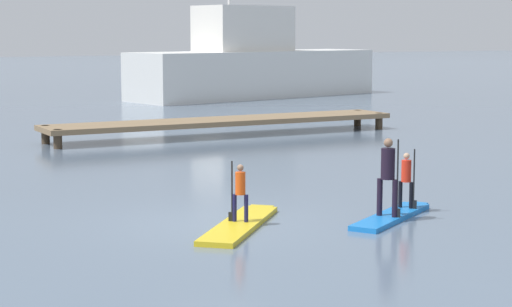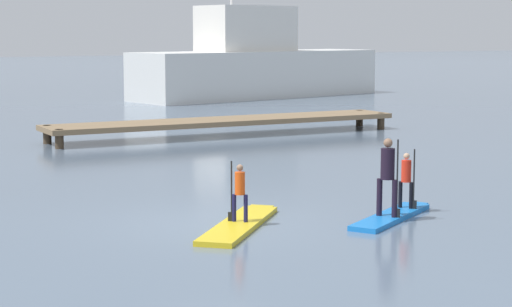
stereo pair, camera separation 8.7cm
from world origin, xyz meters
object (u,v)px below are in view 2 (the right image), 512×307
Objects in this scene: paddleboard_near at (240,224)px; fishing_boat_white_large at (255,65)px; paddleboard_far at (392,216)px; paddler_child_front at (407,177)px; paddler_adult at (388,172)px; paddler_child_solo at (239,190)px.

fishing_boat_white_large is (16.68, 30.99, 1.78)m from paddleboard_near.
paddleboard_near is at bearing 166.35° from paddleboard_far.
fishing_boat_white_large is at bearing 67.54° from paddler_child_front.
paddleboard_near is 3.80m from paddler_child_front.
paddleboard_near is 2.47× the size of paddler_child_front.
paddler_child_front is at bearing 31.27° from paddler_adult.
paddleboard_far is 0.99m from paddler_adult.
paddleboard_far is 0.18× the size of fishing_boat_white_large.
fishing_boat_white_large reaches higher than paddleboard_near.
paddler_child_solo is at bearing -118.31° from fishing_boat_white_large.
paddler_adult is at bearing -18.02° from paddler_child_solo.
paddler_adult is (2.84, -0.93, 0.27)m from paddler_child_solo.
paddler_adult is at bearing -147.18° from paddleboard_far.
paddleboard_near is 3.13m from paddler_adult.
paddleboard_far is at bearing -13.94° from paddler_child_solo.
fishing_boat_white_large is (12.97, 31.37, 1.07)m from paddler_child_front.
paddler_adult is (2.84, -0.91, 0.95)m from paddleboard_near.
paddleboard_far is 1.01m from paddler_child_front.
paddleboard_far is at bearing -113.18° from fishing_boat_white_large.
paddler_adult is 1.25× the size of paddler_child_front.
paddleboard_near is at bearing 174.14° from paddler_child_front.
paddleboard_near is at bearing -88.23° from paddler_child_solo.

